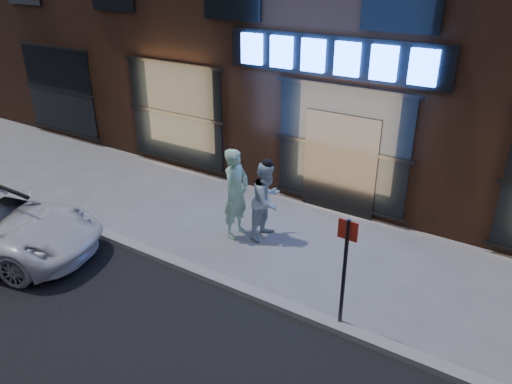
# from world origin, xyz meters

# --- Properties ---
(ground) EXTENTS (90.00, 90.00, 0.00)m
(ground) POSITION_xyz_m (0.00, 0.00, 0.00)
(ground) COLOR slate
(ground) RESTS_ON ground
(curb) EXTENTS (60.00, 0.25, 0.12)m
(curb) POSITION_xyz_m (0.00, 0.00, 0.06)
(curb) COLOR gray
(curb) RESTS_ON ground
(man_bowtie) EXTENTS (0.48, 0.73, 1.99)m
(man_bowtie) POSITION_xyz_m (-1.36, 1.67, 1.00)
(man_bowtie) COLOR #BEFADE
(man_bowtie) RESTS_ON ground
(man_cap) EXTENTS (0.68, 0.86, 1.72)m
(man_cap) POSITION_xyz_m (-0.79, 1.99, 0.86)
(man_cap) COLOR white
(man_cap) RESTS_ON ground
(sign_post) EXTENTS (0.32, 0.06, 2.01)m
(sign_post) POSITION_xyz_m (1.81, 0.10, 1.21)
(sign_post) COLOR #262628
(sign_post) RESTS_ON ground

